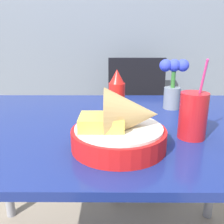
# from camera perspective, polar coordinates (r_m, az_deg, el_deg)

# --- Properties ---
(dining_table) EXTENTS (1.29, 0.86, 0.72)m
(dining_table) POSITION_cam_1_polar(r_m,az_deg,el_deg) (0.96, -1.17, -7.29)
(dining_table) COLOR navy
(dining_table) RESTS_ON ground_plane
(chair_far_window) EXTENTS (0.40, 0.40, 0.88)m
(chair_far_window) POSITION_cam_1_polar(r_m,az_deg,el_deg) (1.75, 5.70, 0.14)
(chair_far_window) COLOR black
(chair_far_window) RESTS_ON ground_plane
(food_basket) EXTENTS (0.27, 0.27, 0.17)m
(food_basket) POSITION_cam_1_polar(r_m,az_deg,el_deg) (0.70, 2.39, -3.56)
(food_basket) COLOR red
(food_basket) RESTS_ON dining_table
(ketchup_bottle) EXTENTS (0.06, 0.06, 0.19)m
(ketchup_bottle) POSITION_cam_1_polar(r_m,az_deg,el_deg) (0.92, 1.11, 3.51)
(ketchup_bottle) COLOR red
(ketchup_bottle) RESTS_ON dining_table
(drink_cup) EXTENTS (0.09, 0.09, 0.25)m
(drink_cup) POSITION_cam_1_polar(r_m,az_deg,el_deg) (0.81, 18.00, -1.09)
(drink_cup) COLOR red
(drink_cup) RESTS_ON dining_table
(flower_vase) EXTENTS (0.12, 0.07, 0.21)m
(flower_vase) POSITION_cam_1_polar(r_m,az_deg,el_deg) (1.10, 13.75, 6.47)
(flower_vase) COLOR gray
(flower_vase) RESTS_ON dining_table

